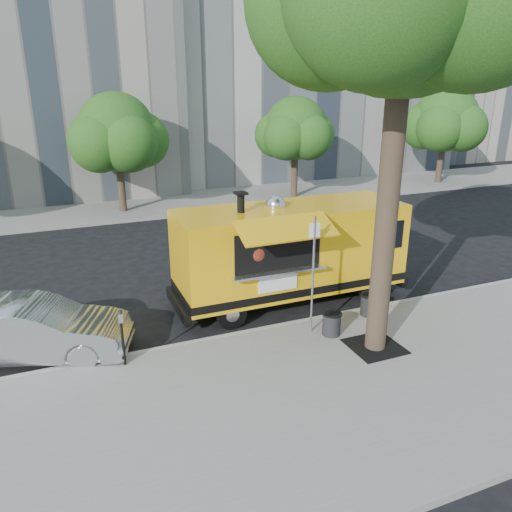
{
  "coord_description": "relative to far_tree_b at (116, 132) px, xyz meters",
  "views": [
    {
      "loc": [
        -3.96,
        -11.37,
        6.13
      ],
      "look_at": [
        0.7,
        0.0,
        1.77
      ],
      "focal_mm": 35.0,
      "sensor_mm": 36.0,
      "label": 1
    }
  ],
  "objects": [
    {
      "name": "far_tree_c",
      "position": [
        9.0,
        -0.3,
        -0.12
      ],
      "size": [
        3.24,
        3.24,
        5.21
      ],
      "color": "#33261C",
      "rests_on": "far_sidewalk"
    },
    {
      "name": "tree_well",
      "position": [
        3.6,
        -15.5,
        -3.68
      ],
      "size": [
        1.2,
        1.2,
        0.02
      ],
      "primitive_type": "cube",
      "color": "black",
      "rests_on": "sidewalk"
    },
    {
      "name": "far_sidewalk",
      "position": [
        1.0,
        0.8,
        -3.76
      ],
      "size": [
        60.0,
        5.0,
        0.15
      ],
      "primitive_type": "cube",
      "color": "gray",
      "rests_on": "ground"
    },
    {
      "name": "curb",
      "position": [
        1.0,
        -13.63,
        -3.76
      ],
      "size": [
        60.0,
        0.14,
        0.16
      ],
      "primitive_type": "cube",
      "color": "#999993",
      "rests_on": "ground"
    },
    {
      "name": "sedan",
      "position": [
        -3.8,
        -12.7,
        -3.13
      ],
      "size": [
        4.54,
        2.8,
        1.41
      ],
      "primitive_type": "imported",
      "rotation": [
        0.0,
        0.0,
        1.24
      ],
      "color": "#A4A8AB",
      "rests_on": "ground"
    },
    {
      "name": "parking_meter",
      "position": [
        -2.0,
        -14.05,
        -2.85
      ],
      "size": [
        0.11,
        0.11,
        1.33
      ],
      "color": "black",
      "rests_on": "sidewalk"
    },
    {
      "name": "food_truck",
      "position": [
        2.97,
        -12.13,
        -2.26
      ],
      "size": [
        6.77,
        3.12,
        3.34
      ],
      "rotation": [
        0.0,
        0.0,
        0.0
      ],
      "color": "#FFB60D",
      "rests_on": "ground"
    },
    {
      "name": "ground",
      "position": [
        1.0,
        -12.7,
        -3.83
      ],
      "size": [
        120.0,
        120.0,
        0.0
      ],
      "primitive_type": "plane",
      "color": "black",
      "rests_on": "ground"
    },
    {
      "name": "sign_post",
      "position": [
        2.55,
        -14.25,
        -1.98
      ],
      "size": [
        0.28,
        0.06,
        3.0
      ],
      "color": "silver",
      "rests_on": "sidewalk"
    },
    {
      "name": "building_mid",
      "position": [
        13.0,
        10.3,
        6.17
      ],
      "size": [
        20.0,
        14.0,
        20.0
      ],
      "primitive_type": "cube",
      "color": "#A7A39C",
      "rests_on": "ground"
    },
    {
      "name": "building_right",
      "position": [
        31.0,
        11.3,
        4.17
      ],
      "size": [
        16.0,
        12.0,
        16.0
      ],
      "primitive_type": "cube",
      "color": "#AFA292",
      "rests_on": "ground"
    },
    {
      "name": "trash_bin_right",
      "position": [
        2.95,
        -14.57,
        -3.37
      ],
      "size": [
        0.49,
        0.49,
        0.59
      ],
      "color": "black",
      "rests_on": "sidewalk"
    },
    {
      "name": "sidewalk",
      "position": [
        1.0,
        -16.7,
        -3.76
      ],
      "size": [
        60.0,
        6.0,
        0.15
      ],
      "primitive_type": "cube",
      "color": "gray",
      "rests_on": "ground"
    },
    {
      "name": "far_tree_d",
      "position": [
        19.0,
        -0.1,
        0.06
      ],
      "size": [
        3.78,
        3.78,
        5.64
      ],
      "color": "#33261C",
      "rests_on": "far_sidewalk"
    },
    {
      "name": "trash_bin_left",
      "position": [
        4.44,
        -14.0,
        -3.37
      ],
      "size": [
        0.49,
        0.49,
        0.59
      ],
      "color": "black",
      "rests_on": "sidewalk"
    },
    {
      "name": "far_tree_b",
      "position": [
        0.0,
        0.0,
        0.0
      ],
      "size": [
        3.6,
        3.6,
        5.5
      ],
      "color": "#33261C",
      "rests_on": "far_sidewalk"
    }
  ]
}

